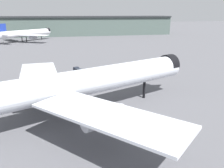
{
  "coord_description": "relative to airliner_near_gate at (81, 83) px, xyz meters",
  "views": [
    {
      "loc": [
        -5.78,
        -43.14,
        19.1
      ],
      "look_at": [
        6.69,
        1.01,
        5.03
      ],
      "focal_mm": 37.21,
      "sensor_mm": 36.0,
      "label": 1
    }
  ],
  "objects": [
    {
      "name": "airliner_far_taxiway",
      "position": [
        -18.79,
        132.13,
        -0.82
      ],
      "size": [
        39.14,
        37.49,
        12.73
      ],
      "rotation": [
        0.0,
        0.0,
        0.75
      ],
      "color": "white",
      "rests_on": "ground"
    },
    {
      "name": "baggage_tug_wing",
      "position": [
        3.59,
        33.5,
        -5.45
      ],
      "size": [
        2.94,
        3.58,
        1.85
      ],
      "rotation": [
        0.0,
        0.0,
        2.01
      ],
      "color": "black",
      "rests_on": "ground"
    },
    {
      "name": "terminal_building",
      "position": [
        -24.62,
        172.98,
        2.01
      ],
      "size": [
        258.83,
        39.07,
        27.73
      ],
      "rotation": [
        0.0,
        0.0,
        -0.05
      ],
      "color": "#475651",
      "rests_on": "ground"
    },
    {
      "name": "ground",
      "position": [
        0.03,
        1.44,
        -6.42
      ],
      "size": [
        900.0,
        900.0,
        0.0
      ],
      "primitive_type": "plane",
      "color": "#56565B"
    },
    {
      "name": "airliner_near_gate",
      "position": [
        0.0,
        0.0,
        0.0
      ],
      "size": [
        54.12,
        48.4,
        14.59
      ],
      "rotation": [
        0.0,
        0.0,
        0.35
      ],
      "color": "silver",
      "rests_on": "ground"
    }
  ]
}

